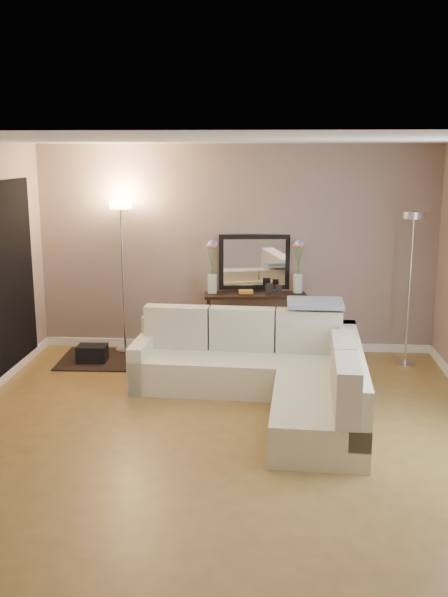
# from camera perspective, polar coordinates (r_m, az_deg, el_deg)

# --- Properties ---
(floor) EXTENTS (5.00, 5.50, 0.01)m
(floor) POSITION_cam_1_polar(r_m,az_deg,el_deg) (6.09, -0.58, -11.86)
(floor) COLOR olive
(floor) RESTS_ON ground
(ceiling) EXTENTS (5.00, 5.50, 0.01)m
(ceiling) POSITION_cam_1_polar(r_m,az_deg,el_deg) (5.55, -0.64, 13.49)
(ceiling) COLOR white
(ceiling) RESTS_ON ground
(wall_back) EXTENTS (5.00, 0.02, 2.60)m
(wall_back) POSITION_cam_1_polar(r_m,az_deg,el_deg) (8.39, 1.01, 4.25)
(wall_back) COLOR gray
(wall_back) RESTS_ON ground
(wall_front) EXTENTS (5.00, 0.02, 2.60)m
(wall_front) POSITION_cam_1_polar(r_m,az_deg,el_deg) (3.06, -5.13, -10.94)
(wall_front) COLOR gray
(wall_front) RESTS_ON ground
(baseboard_back) EXTENTS (5.00, 0.03, 0.10)m
(baseboard_back) POSITION_cam_1_polar(r_m,az_deg,el_deg) (8.64, 0.97, -4.00)
(baseboard_back) COLOR white
(baseboard_back) RESTS_ON ground
(doorway) EXTENTS (0.02, 1.20, 2.20)m
(doorway) POSITION_cam_1_polar(r_m,az_deg,el_deg) (7.94, -17.65, 1.71)
(doorway) COLOR black
(doorway) RESTS_ON ground
(sectional_sofa) EXTENTS (2.41, 2.39, 0.84)m
(sectional_sofa) POSITION_cam_1_polar(r_m,az_deg,el_deg) (6.82, 4.06, -6.31)
(sectional_sofa) COLOR beige
(sectional_sofa) RESTS_ON floor
(throw_blanket) EXTENTS (0.60, 0.35, 0.08)m
(throw_blanket) POSITION_cam_1_polar(r_m,az_deg,el_deg) (7.22, 7.84, -0.39)
(throw_blanket) COLOR gray
(throw_blanket) RESTS_ON sectional_sofa
(console_table) EXTENTS (1.29, 0.47, 0.77)m
(console_table) POSITION_cam_1_polar(r_m,az_deg,el_deg) (8.35, 2.12, -1.84)
(console_table) COLOR black
(console_table) RESTS_ON floor
(leaning_mirror) EXTENTS (0.89, 0.13, 0.70)m
(leaning_mirror) POSITION_cam_1_polar(r_m,az_deg,el_deg) (8.36, 2.62, 3.13)
(leaning_mirror) COLOR black
(leaning_mirror) RESTS_ON console_table
(table_decor) EXTENTS (0.54, 0.13, 0.13)m
(table_decor) POSITION_cam_1_polar(r_m,az_deg,el_deg) (8.23, 2.68, 0.67)
(table_decor) COLOR orange
(table_decor) RESTS_ON console_table
(flower_vase_left) EXTENTS (0.15, 0.13, 0.66)m
(flower_vase_left) POSITION_cam_1_polar(r_m,az_deg,el_deg) (8.19, -1.02, 2.40)
(flower_vase_left) COLOR silver
(flower_vase_left) RESTS_ON console_table
(flower_vase_right) EXTENTS (0.15, 0.13, 0.66)m
(flower_vase_right) POSITION_cam_1_polar(r_m,az_deg,el_deg) (8.27, 6.38, 2.43)
(flower_vase_right) COLOR silver
(flower_vase_right) RESTS_ON console_table
(floor_lamp_lit) EXTENTS (0.28, 0.28, 1.90)m
(floor_lamp_lit) POSITION_cam_1_polar(r_m,az_deg,el_deg) (8.35, -8.74, 4.38)
(floor_lamp_lit) COLOR silver
(floor_lamp_lit) RESTS_ON floor
(floor_lamp_unlit) EXTENTS (0.31, 0.31, 1.84)m
(floor_lamp_unlit) POSITION_cam_1_polar(r_m,az_deg,el_deg) (8.00, 15.77, 3.35)
(floor_lamp_unlit) COLOR silver
(floor_lamp_unlit) RESTS_ON floor
(charcoal_rug) EXTENTS (1.27, 0.98, 0.02)m
(charcoal_rug) POSITION_cam_1_polar(r_m,az_deg,el_deg) (8.32, -9.60, -5.14)
(charcoal_rug) COLOR black
(charcoal_rug) RESTS_ON floor
(black_bag) EXTENTS (0.36, 0.26, 0.23)m
(black_bag) POSITION_cam_1_polar(r_m,az_deg,el_deg) (8.24, -11.23, -4.72)
(black_bag) COLOR black
(black_bag) RESTS_ON charcoal_rug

